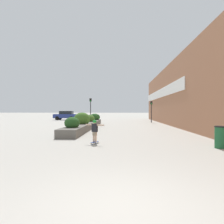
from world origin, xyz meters
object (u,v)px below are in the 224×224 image
Objects in this scene: car_center_left at (178,116)px; traffic_light_left at (91,106)px; skateboard at (95,142)px; trash_bin at (221,137)px; car_leftmost at (66,115)px; traffic_light_right at (151,108)px; skateboarder at (95,129)px.

traffic_light_left is at bearing 119.46° from car_center_left.
skateboard is 0.17× the size of traffic_light_left.
car_center_left is at bearing 78.21° from trash_bin.
car_leftmost reaches higher than car_center_left.
traffic_light_right is (-0.26, 19.63, 1.62)m from trash_bin.
car_leftmost is (-8.91, 26.10, 0.06)m from skateboarder.
car_center_left is 16.87m from traffic_light_left.
car_center_left is (11.65, 26.02, 0.01)m from skateboarder.
skateboard is 27.59m from car_leftmost.
trash_bin is 0.33× the size of traffic_light_right.
traffic_light_right reaches higher than skateboarder.
traffic_light_left is (-2.98, 17.76, 1.57)m from skateboarder.
skateboarder is at bearing -107.15° from traffic_light_right.
car_leftmost is (-8.91, 26.10, 0.80)m from skateboard.
skateboarder is at bearing -65.33° from skateboard.
car_center_left reaches higher than skateboarder.
skateboarder is at bearing 170.92° from trash_bin.
skateboard is 0.14× the size of car_leftmost.
car_leftmost is at bearing 133.51° from skateboarder.
trash_bin is 30.91m from car_leftmost.
traffic_light_left is at bearing 115.67° from trash_bin.
car_leftmost reaches higher than skateboard.
skateboard is 0.57× the size of trash_bin.
skateboarder is at bearing -161.16° from car_leftmost.
trash_bin is 20.85m from traffic_light_left.
traffic_light_left is at bearing 124.19° from skateboarder.
traffic_light_left is (-9.00, 18.72, 1.86)m from trash_bin.
traffic_light_left reaches higher than skateboard.
traffic_light_left reaches higher than traffic_light_right.
car_center_left is (5.63, 26.98, 0.30)m from trash_bin.
skateboarder is 19.59m from traffic_light_right.
trash_bin is at bearing 15.59° from skateboarder.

